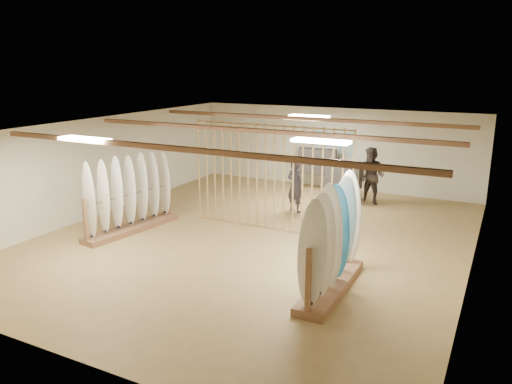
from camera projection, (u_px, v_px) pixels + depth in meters
The scene contains 16 objects.
floor at pixel (256, 238), 12.60m from camera, with size 12.00×12.00×0.00m, color tan.
ceiling at pixel (256, 127), 11.90m from camera, with size 12.00×12.00×0.00m, color gray.
wall_back at pixel (334, 148), 17.42m from camera, with size 12.00×12.00×0.00m, color silver.
wall_front at pixel (64, 273), 7.08m from camera, with size 12.00×12.00×0.00m, color silver.
wall_left at pixel (103, 166), 14.46m from camera, with size 12.00×12.00×0.00m, color silver.
wall_right at pixel (476, 211), 10.05m from camera, with size 12.00×12.00×0.00m, color silver.
ceiling_slats at pixel (256, 131), 11.92m from camera, with size 9.50×6.12×0.10m, color brown.
light_panels at pixel (256, 130), 11.92m from camera, with size 1.20×0.35×0.06m, color white.
bamboo_partition at pixel (270, 178), 12.94m from camera, with size 4.45×0.05×2.78m.
poster at pixel (334, 143), 17.36m from camera, with size 1.40×0.03×0.90m, color #3894C7.
rack_left at pixel (130, 206), 12.95m from camera, with size 0.97×2.89×1.99m.
rack_right at pixel (332, 254), 9.53m from camera, with size 0.65×2.69×2.16m.
clothing_rack_a at pixel (317, 161), 17.18m from camera, with size 1.42×0.53×1.53m.
clothing_rack_b at pixel (343, 174), 15.69m from camera, with size 1.25×0.60×1.37m.
shopper_a at pixel (295, 183), 14.60m from camera, with size 0.65×0.44×1.78m, color #2C2A32.
shopper_b at pixel (372, 172), 15.42m from camera, with size 0.97×0.76×2.02m, color #342C28.
Camera 1 is at (5.43, -10.60, 4.29)m, focal length 35.00 mm.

